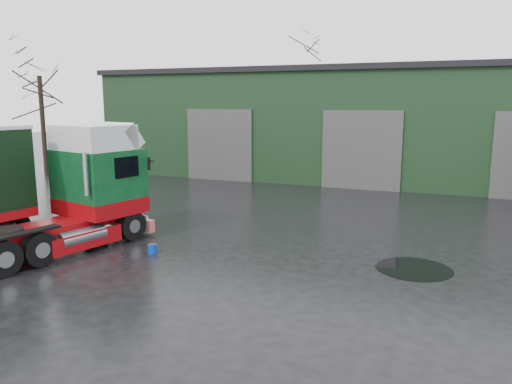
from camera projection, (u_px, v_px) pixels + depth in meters
ground at (189, 267)px, 13.62m from camera, size 100.00×100.00×0.00m
warehouse at (381, 123)px, 30.49m from camera, size 32.40×12.40×6.30m
hero_tractor at (52, 189)px, 14.80m from camera, size 3.89×6.50×3.77m
wash_bucket at (152, 249)px, 14.86m from camera, size 0.36×0.36×0.26m
tree_left at (41, 104)px, 30.13m from camera, size 4.40×4.40×8.50m
tree_back_a at (304, 97)px, 42.29m from camera, size 4.40×4.40×9.50m
puddle_1 at (414, 269)px, 13.47m from camera, size 2.04×2.04×0.01m
puddle_2 at (53, 236)px, 16.72m from camera, size 4.13×4.13×0.01m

